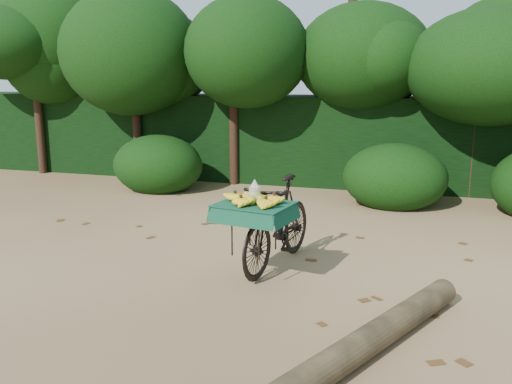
% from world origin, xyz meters
% --- Properties ---
extents(ground, '(80.00, 80.00, 0.00)m').
position_xyz_m(ground, '(0.00, 0.00, 0.00)').
color(ground, tan).
rests_on(ground, ground).
extents(vendor_bicycle, '(0.92, 1.87, 1.06)m').
position_xyz_m(vendor_bicycle, '(0.38, 0.74, 0.54)').
color(vendor_bicycle, black).
rests_on(vendor_bicycle, ground).
extents(fallen_log, '(1.66, 3.13, 0.24)m').
position_xyz_m(fallen_log, '(1.51, -1.28, 0.12)').
color(fallen_log, brown).
rests_on(fallen_log, ground).
extents(hedge_backdrop, '(26.00, 1.80, 1.80)m').
position_xyz_m(hedge_backdrop, '(0.00, 6.30, 0.90)').
color(hedge_backdrop, black).
rests_on(hedge_backdrop, ground).
extents(tree_row, '(14.50, 2.00, 4.00)m').
position_xyz_m(tree_row, '(-0.65, 5.50, 2.00)').
color(tree_row, black).
rests_on(tree_row, ground).
extents(bush_clumps, '(8.80, 1.70, 0.90)m').
position_xyz_m(bush_clumps, '(0.50, 4.30, 0.45)').
color(bush_clumps, black).
rests_on(bush_clumps, ground).
extents(leaf_litter, '(7.00, 7.30, 0.01)m').
position_xyz_m(leaf_litter, '(0.00, 0.65, 0.01)').
color(leaf_litter, '#553416').
rests_on(leaf_litter, ground).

